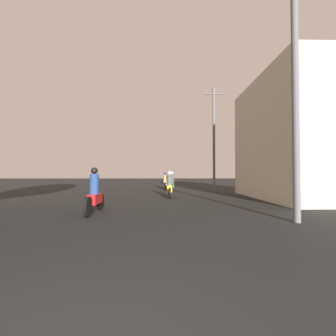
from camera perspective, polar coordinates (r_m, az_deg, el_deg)
The scene contains 7 objects.
motorcycle_red at distance 8.49m, azimuth -18.11°, elevation -6.55°, with size 0.60×2.14×1.64m.
motorcycle_yellow at distance 13.40m, azimuth 0.38°, elevation -4.75°, with size 0.60×2.03×1.55m.
motorcycle_green at distance 17.81m, azimuth 0.98°, elevation -3.93°, with size 0.60×2.07×1.56m.
motorcycle_silver at distance 21.16m, azimuth -0.74°, elevation -3.54°, with size 0.60×2.05×1.52m.
building_right_near at distance 14.58m, azimuth 29.17°, elevation 6.56°, with size 4.20×7.44×6.77m.
utility_pole_near at distance 8.07m, azimuth 29.59°, elevation 19.77°, with size 1.60×0.20×8.28m.
utility_pole_far at distance 18.22m, azimuth 11.58°, elevation 7.69°, with size 1.60×0.20×8.22m.
Camera 1 is at (0.63, -1.38, 1.43)m, focal length 24.00 mm.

